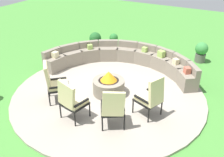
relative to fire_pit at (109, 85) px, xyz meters
The scene contains 11 objects.
ground_plane 0.33m from the fire_pit, ahead, with size 24.00×24.00×0.00m, color #478C38.
patio_circle 0.30m from the fire_pit, ahead, with size 5.60×5.60×0.06m, color #9E9384.
fire_pit is the anchor object (origin of this frame).
curved_stone_bench 1.80m from the fire_pit, 103.19° to the left, with size 4.95×2.60×0.72m.
lounge_chair_front_left 1.56m from the fire_pit, 136.78° to the right, with size 0.80×0.82×1.16m.
lounge_chair_front_right 1.55m from the fire_pit, 96.85° to the right, with size 0.67×0.65×1.13m.
lounge_chair_back_left 1.54m from the fire_pit, 56.48° to the right, with size 0.77×0.78×1.05m.
lounge_chair_back_right 1.55m from the fire_pit, 16.53° to the right, with size 0.74×0.70×1.12m.
potted_plant_0 3.68m from the fire_pit, 116.49° to the left, with size 0.36×0.36×0.65m.
potted_plant_2 4.12m from the fire_pit, 63.60° to the left, with size 0.47×0.47×0.76m.
potted_plant_4 3.50m from the fire_pit, 128.63° to the left, with size 0.48×0.48×0.77m.
Camera 1 is at (3.22, -5.58, 4.06)m, focal length 41.06 mm.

